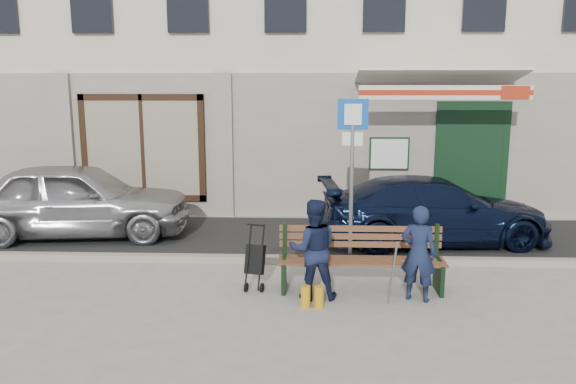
# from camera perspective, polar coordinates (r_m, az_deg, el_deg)

# --- Properties ---
(ground) EXTENTS (80.00, 80.00, 0.00)m
(ground) POSITION_cam_1_polar(r_m,az_deg,el_deg) (8.12, -1.76, -10.50)
(ground) COLOR #9E9991
(ground) RESTS_ON ground
(asphalt_lane) EXTENTS (60.00, 3.20, 0.01)m
(asphalt_lane) POSITION_cam_1_polar(r_m,az_deg,el_deg) (11.06, -0.66, -4.61)
(asphalt_lane) COLOR #282828
(asphalt_lane) RESTS_ON ground
(curb) EXTENTS (60.00, 0.18, 0.12)m
(curb) POSITION_cam_1_polar(r_m,az_deg,el_deg) (9.51, -1.14, -6.87)
(curb) COLOR #9E9384
(curb) RESTS_ON ground
(building) EXTENTS (20.00, 8.27, 10.00)m
(building) POSITION_cam_1_polar(r_m,az_deg,el_deg) (16.13, 0.32, 18.08)
(building) COLOR beige
(building) RESTS_ON ground
(car_silver) EXTENTS (4.53, 2.24, 1.48)m
(car_silver) POSITION_cam_1_polar(r_m,az_deg,el_deg) (11.74, -20.69, -0.71)
(car_silver) COLOR #B1B1B6
(car_silver) RESTS_ON ground
(car_navy) EXTENTS (4.45, 2.14, 1.25)m
(car_navy) POSITION_cam_1_polar(r_m,az_deg,el_deg) (10.93, 14.61, -1.81)
(car_navy) COLOR black
(car_navy) RESTS_ON ground
(parking_sign) EXTENTS (0.50, 0.11, 2.73)m
(parking_sign) POSITION_cam_1_polar(r_m,az_deg,el_deg) (9.40, 6.53, 3.94)
(parking_sign) COLOR gray
(parking_sign) RESTS_ON ground
(bench) EXTENTS (2.40, 1.17, 0.98)m
(bench) POSITION_cam_1_polar(r_m,az_deg,el_deg) (8.24, 7.13, -6.88)
(bench) COLOR brown
(bench) RESTS_ON ground
(man) EXTENTS (0.57, 0.47, 1.35)m
(man) POSITION_cam_1_polar(r_m,az_deg,el_deg) (7.96, 13.12, -6.09)
(man) COLOR #151F3C
(man) RESTS_ON ground
(woman) EXTENTS (0.72, 0.58, 1.42)m
(woman) POSITION_cam_1_polar(r_m,az_deg,el_deg) (7.83, 2.57, -5.83)
(woman) COLOR #141B37
(woman) RESTS_ON ground
(stroller) EXTENTS (0.32, 0.42, 0.94)m
(stroller) POSITION_cam_1_polar(r_m,az_deg,el_deg) (8.30, -3.38, -6.99)
(stroller) COLOR black
(stroller) RESTS_ON ground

